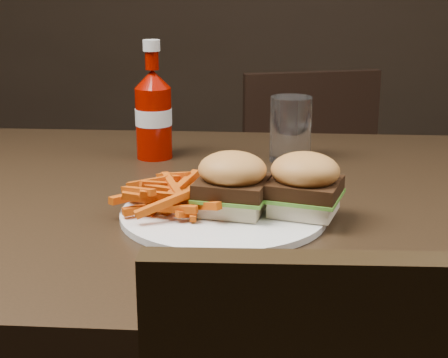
# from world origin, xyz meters

# --- Properties ---
(dining_table) EXTENTS (1.20, 0.80, 0.04)m
(dining_table) POSITION_xyz_m (0.00, 0.00, 0.73)
(dining_table) COLOR black
(dining_table) RESTS_ON ground
(chair_far) EXTENTS (0.46, 0.46, 0.03)m
(chair_far) POSITION_xyz_m (0.10, 0.91, 0.43)
(chair_far) COLOR black
(chair_far) RESTS_ON ground
(plate) EXTENTS (0.27, 0.27, 0.01)m
(plate) POSITION_xyz_m (-0.02, -0.10, 0.76)
(plate) COLOR white
(plate) RESTS_ON dining_table
(sandwich_half_a) EXTENTS (0.09, 0.09, 0.02)m
(sandwich_half_a) POSITION_xyz_m (-0.00, -0.11, 0.77)
(sandwich_half_a) COLOR beige
(sandwich_half_a) RESTS_ON plate
(sandwich_half_b) EXTENTS (0.10, 0.09, 0.02)m
(sandwich_half_b) POSITION_xyz_m (0.09, -0.10, 0.77)
(sandwich_half_b) COLOR beige
(sandwich_half_b) RESTS_ON plate
(fries_pile) EXTENTS (0.16, 0.16, 0.05)m
(fries_pile) POSITION_xyz_m (-0.08, -0.09, 0.78)
(fries_pile) COLOR #C0410E
(fries_pile) RESTS_ON plate
(ketchup_bottle) EXTENTS (0.08, 0.08, 0.12)m
(ketchup_bottle) POSITION_xyz_m (-0.16, 0.19, 0.81)
(ketchup_bottle) COLOR #830900
(ketchup_bottle) RESTS_ON dining_table
(tumbler) EXTENTS (0.09, 0.09, 0.11)m
(tumbler) POSITION_xyz_m (0.08, 0.19, 0.81)
(tumbler) COLOR white
(tumbler) RESTS_ON dining_table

